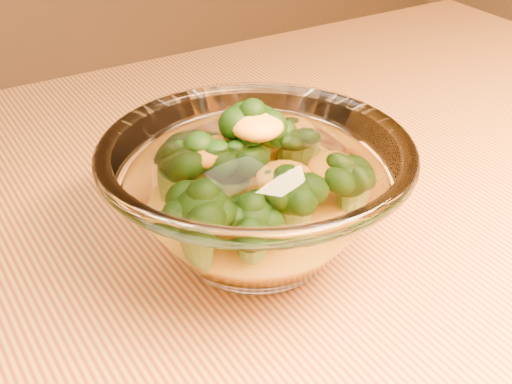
# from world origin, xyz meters

# --- Properties ---
(glass_bowl) EXTENTS (0.20, 0.20, 0.09)m
(glass_bowl) POSITION_xyz_m (0.06, 0.02, 0.80)
(glass_bowl) COLOR white
(glass_bowl) RESTS_ON table
(cheese_sauce) EXTENTS (0.10, 0.10, 0.03)m
(cheese_sauce) POSITION_xyz_m (0.06, 0.02, 0.78)
(cheese_sauce) COLOR #F3AB14
(cheese_sauce) RESTS_ON glass_bowl
(broccoli_heap) EXTENTS (0.13, 0.11, 0.08)m
(broccoli_heap) POSITION_xyz_m (0.06, 0.03, 0.81)
(broccoli_heap) COLOR black
(broccoli_heap) RESTS_ON cheese_sauce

